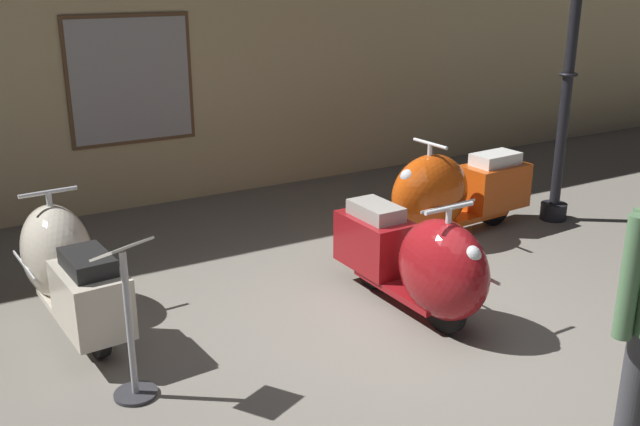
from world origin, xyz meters
TOP-DOWN VIEW (x-y plane):
  - ground_plane at (0.00, 0.00)m, footprint 60.00×60.00m
  - showroom_back_wall at (-0.00, 4.18)m, footprint 18.00×0.24m
  - scooter_0 at (-2.07, 1.55)m, footprint 0.58×1.65m
  - scooter_1 at (0.32, 0.28)m, footprint 0.54×1.63m
  - scooter_2 at (1.66, 1.53)m, footprint 1.72×0.60m
  - lamppost at (3.01, 1.38)m, footprint 0.29×0.29m
  - info_stanchion at (-1.95, 0.28)m, footprint 0.38×0.34m

SIDE VIEW (x-z plane):
  - ground_plane at x=0.00m, z-range 0.00..0.00m
  - info_stanchion at x=-1.95m, z-range -0.09..0.98m
  - scooter_0 at x=-2.07m, z-range -0.04..0.95m
  - scooter_1 at x=0.32m, z-range -0.04..0.95m
  - scooter_2 at x=1.66m, z-range -0.05..0.99m
  - lamppost at x=3.01m, z-range 0.19..3.18m
  - showroom_back_wall at x=0.00m, z-range 0.00..3.93m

